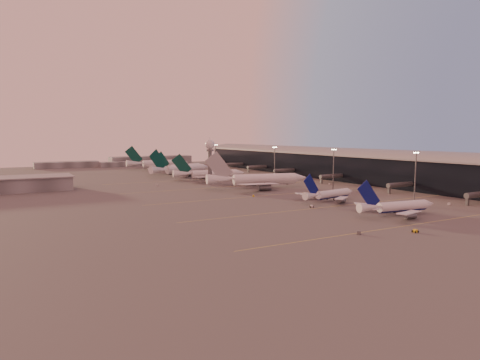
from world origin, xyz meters
TOP-DOWN VIEW (x-y plane):
  - ground at (0.00, 0.00)m, footprint 700.00×700.00m
  - taxiway_markings at (30.00, 56.00)m, footprint 180.00×185.25m
  - terminal at (107.88, 110.09)m, footprint 57.00×362.00m
  - radar_tower at (5.00, 120.00)m, footprint 6.40×6.40m
  - mast_a at (58.00, 0.00)m, footprint 3.60×0.56m
  - mast_b at (55.00, 55.00)m, footprint 3.60×0.56m
  - mast_c at (50.00, 110.00)m, footprint 3.60×0.56m
  - mast_d at (48.00, 200.00)m, footprint 3.60×0.56m
  - distant_horizon at (2.62, 325.14)m, footprint 165.00×37.50m
  - narrowbody_near at (23.29, -19.68)m, footprint 38.61×30.64m
  - narrowbody_mid at (24.46, 22.62)m, footprint 36.81×29.14m
  - widebody_white at (21.36, 84.99)m, footprint 64.66×51.31m
  - greentail_a at (14.70, 141.36)m, footprint 53.39×42.76m
  - greentail_b at (10.25, 185.89)m, footprint 58.39×46.39m
  - greentail_c at (21.74, 215.16)m, footprint 50.98×40.63m
  - greentail_d at (15.51, 260.60)m, footprint 62.25×50.29m
  - gsv_truck_a at (-14.04, -36.50)m, footprint 6.03×5.30m
  - gsv_tug_near at (3.92, -43.99)m, footprint 2.24×3.70m
  - gsv_catering_a at (65.29, -13.56)m, footprint 5.58×3.40m
  - gsv_tug_mid at (5.09, 12.26)m, footprint 4.38×3.74m
  - gsv_truck_b at (39.54, 39.59)m, footprint 6.27×4.42m
  - gsv_truck_c at (-0.37, 54.33)m, footprint 4.00×5.13m
  - gsv_catering_b at (71.42, 77.09)m, footprint 5.08×3.42m
  - gsv_tug_far at (18.40, 106.20)m, footprint 3.59×3.91m
  - gsv_truck_d at (-29.75, 126.09)m, footprint 3.86×6.03m
  - gsv_tug_hangar at (33.35, 157.67)m, footprint 3.92×2.38m

SIDE VIEW (x-z plane):
  - ground at x=0.00m, z-range 0.00..0.00m
  - taxiway_markings at x=30.00m, z-range 0.00..0.02m
  - gsv_tug_far at x=18.40m, z-range 0.01..0.98m
  - gsv_tug_near at x=3.92m, z-range 0.02..1.06m
  - gsv_tug_mid at x=5.09m, z-range 0.02..1.09m
  - gsv_tug_hangar at x=33.35m, z-range 0.02..1.13m
  - gsv_truck_c at x=-0.37m, z-range 0.02..2.00m
  - gsv_truck_d at x=-29.75m, z-range 0.02..2.31m
  - gsv_truck_b at x=39.54m, z-range 0.02..2.42m
  - gsv_truck_a at x=-14.04m, z-range 0.02..2.43m
  - gsv_catering_b at x=71.42m, z-range 0.00..3.83m
  - gsv_catering_a at x=65.29m, z-range 0.00..4.27m
  - narrowbody_mid at x=24.46m, z-range -4.31..10.17m
  - narrowbody_near at x=23.29m, z-range -4.50..10.62m
  - greentail_c at x=21.74m, z-range -6.13..12.83m
  - greentail_a at x=14.70m, z-range -6.32..13.22m
  - distant_horizon at x=2.62m, z-range -0.61..8.39m
  - greentail_b at x=10.25m, z-range -7.12..14.90m
  - widebody_white at x=21.36m, z-range -7.51..15.49m
  - greentail_d at x=15.51m, z-range -7.31..15.30m
  - terminal at x=107.88m, z-range -1.00..22.04m
  - mast_a at x=58.00m, z-range 1.24..26.24m
  - mast_b at x=55.00m, z-range 1.24..26.24m
  - mast_c at x=50.00m, z-range 1.24..26.24m
  - mast_d at x=48.00m, z-range 1.24..26.24m
  - radar_tower at x=5.00m, z-range 5.40..36.50m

